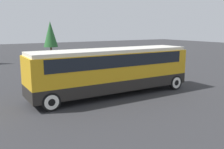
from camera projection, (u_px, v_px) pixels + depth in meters
ground_plane at (112, 95)px, 17.12m from camera, size 120.00×120.00×0.00m
tour_bus at (113, 67)px, 16.82m from camera, size 11.31×2.64×3.14m
parked_car_near at (62, 74)px, 21.04m from camera, size 4.19×1.79×1.39m
parked_car_mid at (110, 70)px, 22.57m from camera, size 4.66×1.87×1.45m
tree_left at (50, 34)px, 39.61m from camera, size 2.26×2.26×5.52m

